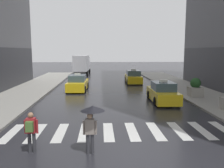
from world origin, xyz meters
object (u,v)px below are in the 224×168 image
at_px(pedestrian_with_backpack, 31,129).
at_px(planter_mid_block, 195,88).
at_px(taxi_lead, 163,93).
at_px(taxi_third, 133,77).
at_px(box_truck, 82,64).
at_px(taxi_second, 78,84).
at_px(pedestrian_with_umbrella, 92,116).

height_order(pedestrian_with_backpack, planter_mid_block, planter_mid_block).
height_order(taxi_lead, taxi_third, same).
xyz_separation_m(box_truck, pedestrian_with_backpack, (0.34, -30.72, -0.88)).
bearing_deg(planter_mid_block, box_truck, 119.26).
distance_m(taxi_lead, taxi_second, 9.37).
bearing_deg(pedestrian_with_backpack, planter_mid_block, 44.09).
bearing_deg(pedestrian_with_backpack, taxi_third, 71.28).
height_order(taxi_third, box_truck, box_truck).
bearing_deg(taxi_third, planter_mid_block, -67.74).
bearing_deg(taxi_third, pedestrian_with_backpack, -108.72).
xyz_separation_m(taxi_second, planter_mid_block, (10.52, -4.40, 0.15)).
relative_size(taxi_lead, planter_mid_block, 2.86).
bearing_deg(taxi_third, pedestrian_with_umbrella, -102.36).
relative_size(box_truck, pedestrian_with_backpack, 4.61).
bearing_deg(taxi_lead, taxi_third, 93.91).
distance_m(taxi_lead, pedestrian_with_backpack, 11.91).
height_order(taxi_lead, planter_mid_block, taxi_lead).
height_order(box_truck, pedestrian_with_backpack, box_truck).
bearing_deg(taxi_second, taxi_lead, -39.04).
xyz_separation_m(taxi_lead, pedestrian_with_umbrella, (-5.29, -9.29, 0.79)).
bearing_deg(box_truck, taxi_second, -87.24).
relative_size(pedestrian_with_umbrella, planter_mid_block, 1.21).
height_order(taxi_third, pedestrian_with_backpack, taxi_third).
relative_size(taxi_lead, box_truck, 0.60).
bearing_deg(planter_mid_block, taxi_second, 157.30).
xyz_separation_m(pedestrian_with_umbrella, planter_mid_block, (8.53, 10.79, -0.64)).
bearing_deg(taxi_second, pedestrian_with_umbrella, -82.55).
bearing_deg(pedestrian_with_umbrella, pedestrian_with_backpack, 175.40).
bearing_deg(pedestrian_with_backpack, box_truck, 90.64).
distance_m(taxi_lead, pedestrian_with_umbrella, 10.72).
relative_size(taxi_second, taxi_third, 1.01).
xyz_separation_m(taxi_second, taxi_third, (6.50, 5.42, 0.00)).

